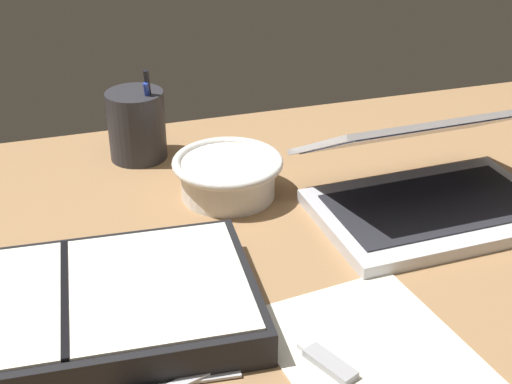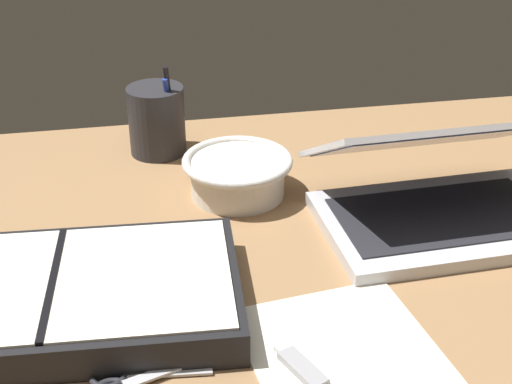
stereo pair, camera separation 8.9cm
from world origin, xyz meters
TOP-DOWN VIEW (x-y plane):
  - desk_top at (0.00, 0.00)cm, footprint 140.00×100.00cm
  - laptop at (24.24, 9.15)cm, footprint 32.45×25.85cm
  - bowl at (-0.75, 21.63)cm, footprint 15.78×15.78cm
  - pen_cup at (-10.90, 38.01)cm, footprint 8.95×8.95cm
  - planner at (-24.97, -1.58)cm, footprint 41.93×25.44cm
  - paper_sheet_front at (4.74, -17.65)cm, footprint 22.47×30.10cm
  - usb_drive at (-0.70, -15.77)cm, footprint 4.33×7.24cm

SIDE VIEW (x-z plane):
  - desk_top at x=0.00cm, z-range 0.00..2.00cm
  - paper_sheet_front at x=4.74cm, z-range 2.00..2.16cm
  - usb_drive at x=-0.70cm, z-range 2.00..3.00cm
  - planner at x=-24.97cm, z-range 1.91..6.46cm
  - bowl at x=-0.75cm, z-range 2.34..8.24cm
  - laptop at x=24.24cm, z-range -1.65..14.50cm
  - pen_cup at x=-10.90cm, z-range 0.01..15.00cm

